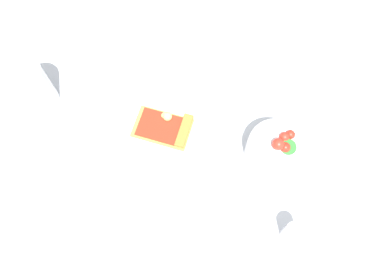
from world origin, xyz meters
name	(u,v)px	position (x,y,z in m)	size (l,w,h in m)	color
ground_plane	(163,131)	(0.00, 0.00, 0.00)	(2.40, 2.40, 0.00)	silver
plate	(156,147)	(-0.03, -0.03, 0.01)	(0.27, 0.27, 0.01)	white
pizza_slice_main	(167,126)	(0.01, 0.00, 0.02)	(0.14, 0.13, 0.03)	gold
salad_bowl	(275,150)	(0.19, -0.14, 0.03)	(0.12, 0.12, 0.08)	white
soda_glass	(35,88)	(-0.22, 0.17, 0.06)	(0.07, 0.07, 0.13)	silver
paper_napkin	(213,46)	(0.19, 0.15, 0.00)	(0.15, 0.11, 0.00)	silver
pepper_shaker	(292,232)	(0.14, -0.30, 0.04)	(0.03, 0.03, 0.08)	silver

